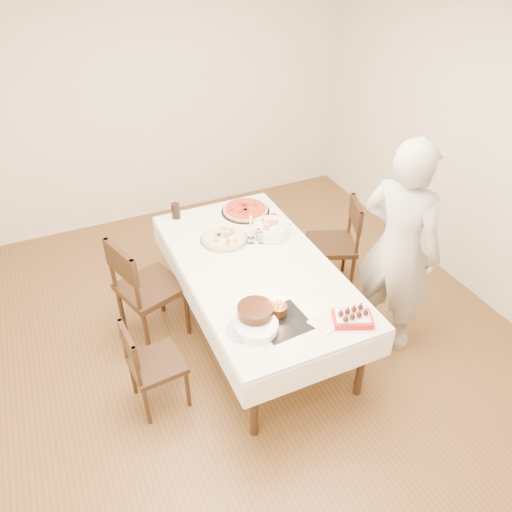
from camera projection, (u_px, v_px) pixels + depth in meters
name	position (u px, v px, depth m)	size (l,w,h in m)	color
floor	(252.00, 340.00, 4.38)	(5.00, 5.00, 0.00)	brown
wall_back	(158.00, 102.00, 5.43)	(4.50, 0.04, 2.70)	beige
wall_right	(487.00, 153.00, 4.34)	(0.04, 5.00, 2.70)	beige
dining_table	(256.00, 300.00, 4.25)	(1.14, 2.14, 0.75)	white
chair_right_savory	(332.00, 245.00, 4.77)	(0.47, 0.47, 0.92)	#321E10
chair_left_savory	(150.00, 288.00, 4.17)	(0.52, 0.52, 1.02)	#321E10
chair_left_dessert	(157.00, 364.00, 3.64)	(0.41, 0.41, 0.79)	#321E10
person	(399.00, 249.00, 3.90)	(0.68, 0.44, 1.85)	#A39E99
pizza_white	(224.00, 238.00, 4.30)	(0.42, 0.42, 0.04)	beige
pizza_pepperoni	(245.00, 210.00, 4.69)	(0.46, 0.46, 0.04)	red
red_placemat	(272.00, 223.00, 4.54)	(0.25, 0.25, 0.01)	#B21E1E
pasta_bowl	(271.00, 229.00, 4.35)	(0.31, 0.31, 0.10)	white
taper_candle	(251.00, 229.00, 4.20)	(0.06, 0.06, 0.28)	white
shaker_pair	(261.00, 238.00, 4.25)	(0.09, 0.09, 0.11)	white
cola_glass	(176.00, 211.00, 4.57)	(0.08, 0.08, 0.15)	black
layer_cake	(255.00, 314.00, 3.46)	(0.32, 0.32, 0.13)	black
cake_board	(282.00, 322.00, 3.49)	(0.34, 0.34, 0.01)	black
birthday_cake	(279.00, 306.00, 3.50)	(0.12, 0.12, 0.13)	#39200F
strawberry_box	(353.00, 318.00, 3.47)	(0.27, 0.18, 0.07)	#AF1614
box_lid	(329.00, 320.00, 3.50)	(0.28, 0.18, 0.02)	beige
plate_stack	(256.00, 327.00, 3.40)	(0.30, 0.30, 0.06)	white
china_plate	(244.00, 330.00, 3.41)	(0.25, 0.25, 0.01)	white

